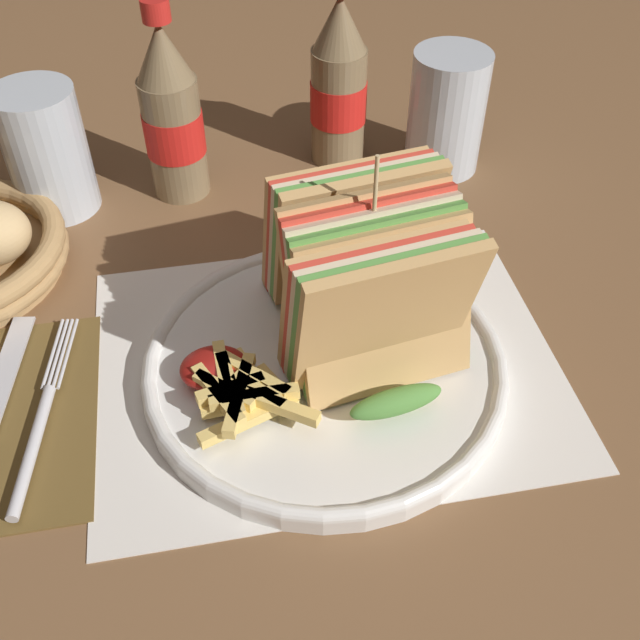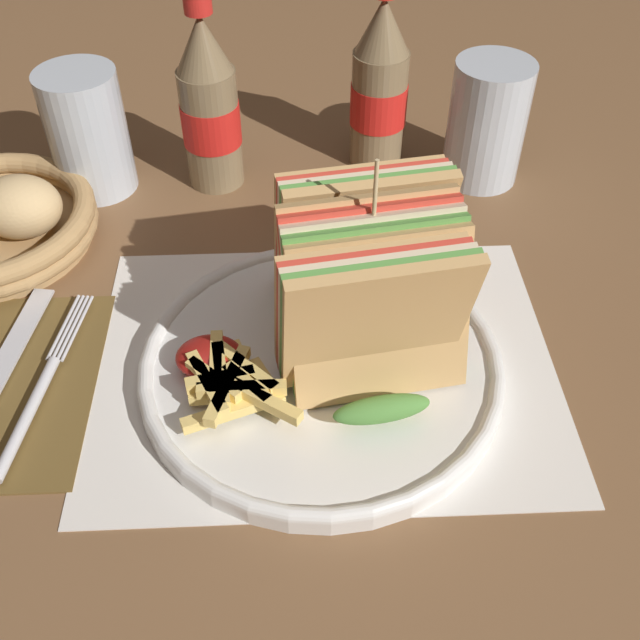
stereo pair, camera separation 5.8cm
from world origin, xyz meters
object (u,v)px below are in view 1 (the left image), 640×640
(plate_main, at_px, (325,365))
(glass_near, at_px, (446,112))
(club_sandwich, at_px, (368,278))
(coke_bottle_near, at_px, (172,116))
(glass_far, at_px, (49,158))
(coke_bottle_far, at_px, (339,85))
(fork, at_px, (39,427))

(plate_main, distance_m, glass_near, 0.33)
(glass_near, bearing_deg, club_sandwich, -119.35)
(plate_main, relative_size, coke_bottle_near, 1.46)
(glass_far, bearing_deg, coke_bottle_far, 7.17)
(coke_bottle_far, bearing_deg, glass_far, -172.83)
(plate_main, distance_m, coke_bottle_near, 0.30)
(coke_bottle_near, bearing_deg, plate_main, -70.70)
(fork, relative_size, glass_near, 1.50)
(coke_bottle_far, bearing_deg, club_sandwich, -97.41)
(club_sandwich, xyz_separation_m, glass_far, (-0.25, 0.25, -0.03))
(fork, bearing_deg, coke_bottle_near, 76.61)
(glass_near, distance_m, glass_far, 0.40)
(plate_main, bearing_deg, club_sandwich, 24.89)
(plate_main, bearing_deg, fork, -174.57)
(club_sandwich, bearing_deg, plate_main, -155.11)
(glass_near, height_order, glass_far, same)
(plate_main, height_order, fork, plate_main)
(club_sandwich, bearing_deg, fork, -171.66)
(coke_bottle_far, relative_size, glass_near, 1.56)
(fork, height_order, coke_bottle_far, coke_bottle_far)
(glass_near, bearing_deg, glass_far, -179.85)
(coke_bottle_near, bearing_deg, glass_far, -177.36)
(coke_bottle_near, bearing_deg, glass_near, -0.95)
(fork, distance_m, glass_far, 0.29)
(club_sandwich, distance_m, glass_near, 0.29)
(club_sandwich, relative_size, glass_near, 1.59)
(fork, height_order, coke_bottle_near, coke_bottle_near)
(coke_bottle_near, distance_m, glass_near, 0.28)
(glass_near, bearing_deg, coke_bottle_far, 161.40)
(coke_bottle_far, xyz_separation_m, glass_near, (0.11, -0.04, -0.02))
(plate_main, relative_size, fork, 1.52)
(coke_bottle_near, relative_size, coke_bottle_far, 1.00)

